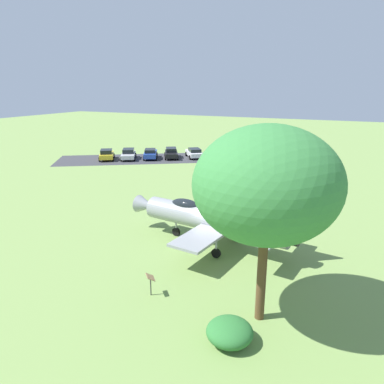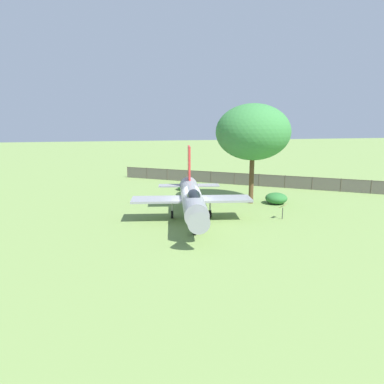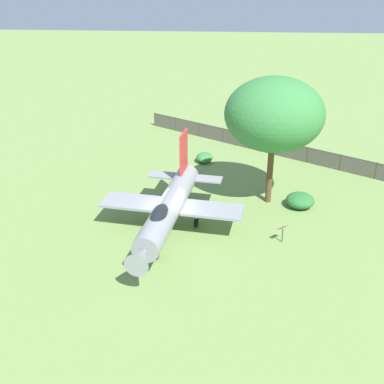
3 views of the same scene
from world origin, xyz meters
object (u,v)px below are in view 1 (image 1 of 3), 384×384
object	(u,v)px
shrub_near_fence	(230,332)
parked_car_black	(171,153)
parked_car_gray	(219,152)
parked_car_white	(194,153)
parked_car_silver	(128,154)
info_plaque	(151,280)
parked_car_yellow	(107,154)
shade_tree	(267,184)
display_jet	(209,218)
parked_car_blue	(150,154)

from	to	relation	value
shrub_near_fence	parked_car_black	size ratio (longest dim) A/B	0.42
parked_car_gray	parked_car_white	world-z (taller)	parked_car_gray
shrub_near_fence	parked_car_silver	size ratio (longest dim) A/B	0.40
parked_car_black	info_plaque	bearing A→B (deg)	-3.48
parked_car_yellow	parked_car_silver	bearing A→B (deg)	-88.70
parked_car_white	info_plaque	bearing A→B (deg)	164.45
shade_tree	info_plaque	size ratio (longest dim) A/B	7.72
parked_car_black	shade_tree	bearing A→B (deg)	4.08
parked_car_gray	parked_car_black	distance (m)	7.16
parked_car_silver	parked_car_yellow	xyz separation A→B (m)	(-2.50, -1.81, 0.03)
info_plaque	parked_car_silver	bearing A→B (deg)	126.37
display_jet	parked_car_white	distance (m)	30.69
display_jet	parked_car_black	bearing A→B (deg)	-49.22
shrub_near_fence	parked_car_silver	distance (m)	40.78
parked_car_white	parked_car_silver	world-z (taller)	parked_car_silver
shrub_near_fence	parked_car_black	bearing A→B (deg)	121.65
display_jet	parked_car_silver	xyz separation A→B (m)	(-21.96, 22.43, -1.10)
parked_car_gray	parked_car_blue	bearing A→B (deg)	-86.10
shade_tree	parked_car_black	distance (m)	39.33
shade_tree	info_plaque	bearing A→B (deg)	-174.83
parked_car_white	parked_car_blue	size ratio (longest dim) A/B	1.00
display_jet	info_plaque	distance (m)	7.03
shrub_near_fence	parked_car_yellow	world-z (taller)	parked_car_yellow
parked_car_silver	parked_car_yellow	size ratio (longest dim) A/B	1.11
parked_car_yellow	display_jet	bearing A→B (deg)	-164.84
display_jet	parked_car_yellow	world-z (taller)	display_jet
shade_tree	parked_car_yellow	world-z (taller)	shade_tree
parked_car_silver	parked_car_yellow	bearing A→B (deg)	-84.48
display_jet	parked_car_blue	world-z (taller)	display_jet
display_jet	info_plaque	xyz separation A→B (m)	(-0.32, -6.95, -1.00)
parked_car_gray	parked_car_white	distance (m)	3.77
parked_car_white	shrub_near_fence	bearing A→B (deg)	169.95
parked_car_white	parked_car_blue	xyz separation A→B (m)	(-5.46, -3.45, 0.03)
display_jet	info_plaque	world-z (taller)	display_jet
parked_car_white	parked_car_black	bearing A→B (deg)	82.57
info_plaque	shrub_near_fence	bearing A→B (deg)	-19.10
shade_tree	parked_car_blue	bearing A→B (deg)	128.68
shrub_near_fence	info_plaque	distance (m)	5.09
shade_tree	parked_car_white	bearing A→B (deg)	119.16
shade_tree	parked_car_gray	xyz separation A→B (m)	(-15.83, 36.05, -5.60)
display_jet	parked_car_black	size ratio (longest dim) A/B	2.61
shrub_near_fence	parked_car_silver	xyz separation A→B (m)	(-26.44, 31.05, 0.26)
shrub_near_fence	parked_car_white	world-z (taller)	parked_car_white
info_plaque	parked_car_gray	xyz separation A→B (m)	(-10.34, 36.55, -0.10)
info_plaque	parked_car_silver	world-z (taller)	parked_car_silver
shrub_near_fence	parked_car_blue	bearing A→B (deg)	126.00
info_plaque	parked_car_blue	bearing A→B (deg)	121.40
parked_car_black	parked_car_silver	bearing A→B (deg)	-87.83
parked_car_black	parked_car_yellow	world-z (taller)	parked_car_yellow
display_jet	parked_car_gray	xyz separation A→B (m)	(-10.66, 29.60, -1.10)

